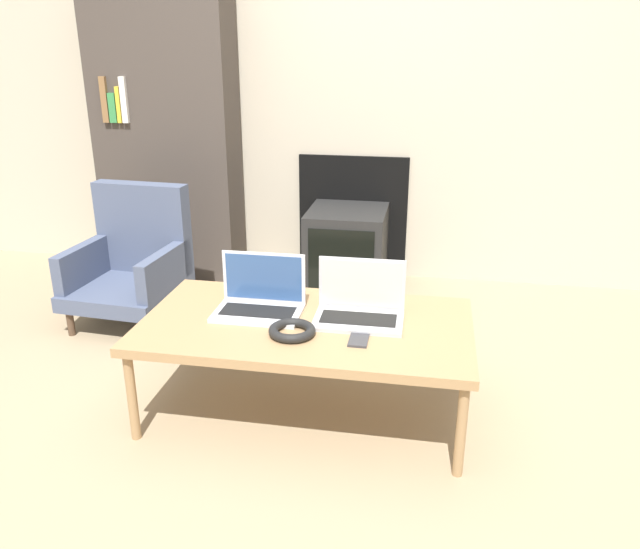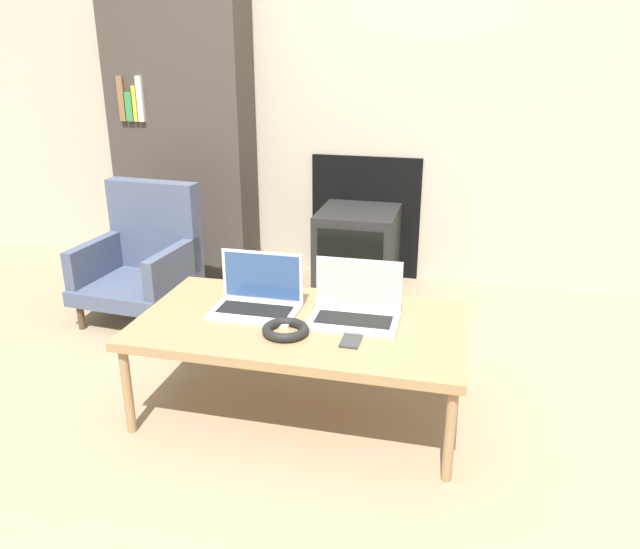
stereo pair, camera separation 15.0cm
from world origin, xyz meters
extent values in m
plane|color=#998466|center=(0.00, 0.00, 0.00)|extent=(14.00, 14.00, 0.00)
cube|color=#B7AD99|center=(0.00, 1.84, 1.30)|extent=(7.00, 0.06, 2.60)
cube|color=black|center=(-0.03, 1.80, 0.38)|extent=(0.67, 0.03, 0.75)
cube|color=#9E7A51|center=(0.00, 0.18, 0.37)|extent=(1.27, 0.70, 0.04)
cylinder|color=#9E7A51|center=(-0.59, -0.13, 0.18)|extent=(0.04, 0.04, 0.35)
cylinder|color=#9E7A51|center=(0.59, -0.13, 0.18)|extent=(0.04, 0.04, 0.35)
cylinder|color=#9E7A51|center=(-0.59, 0.49, 0.18)|extent=(0.04, 0.04, 0.35)
cylinder|color=#9E7A51|center=(0.59, 0.49, 0.18)|extent=(0.04, 0.04, 0.35)
cube|color=silver|center=(-0.20, 0.21, 0.40)|extent=(0.34, 0.22, 0.02)
cube|color=black|center=(-0.20, 0.21, 0.41)|extent=(0.29, 0.12, 0.00)
cube|color=silver|center=(-0.20, 0.31, 0.51)|extent=(0.34, 0.01, 0.21)
cube|color=#2D4C7F|center=(-0.20, 0.31, 0.51)|extent=(0.31, 0.01, 0.19)
cube|color=#B2B2B7|center=(0.20, 0.21, 0.40)|extent=(0.34, 0.22, 0.02)
cube|color=black|center=(0.20, 0.21, 0.41)|extent=(0.29, 0.12, 0.00)
cube|color=#B2B2B7|center=(0.20, 0.31, 0.51)|extent=(0.34, 0.01, 0.21)
cube|color=beige|center=(0.20, 0.31, 0.51)|extent=(0.31, 0.01, 0.19)
torus|color=black|center=(-0.03, 0.06, 0.41)|extent=(0.17, 0.17, 0.03)
cube|color=#333338|center=(0.22, 0.06, 0.40)|extent=(0.07, 0.13, 0.01)
cube|color=black|center=(-0.03, 1.55, 0.24)|extent=(0.45, 0.48, 0.48)
cube|color=black|center=(-0.03, 1.31, 0.24)|extent=(0.37, 0.01, 0.38)
cube|color=#47516B|center=(-1.10, 0.86, 0.17)|extent=(0.56, 0.58, 0.08)
cube|color=#47516B|center=(-1.09, 1.08, 0.45)|extent=(0.53, 0.14, 0.49)
cube|color=#47516B|center=(-1.33, 0.88, 0.31)|extent=(0.10, 0.49, 0.20)
cube|color=#47516B|center=(-0.87, 0.84, 0.31)|extent=(0.10, 0.49, 0.20)
cylinder|color=#4C3828|center=(-1.31, 0.64, 0.06)|extent=(0.04, 0.04, 0.13)
cylinder|color=#4C3828|center=(-0.89, 0.64, 0.06)|extent=(0.04, 0.04, 0.13)
cylinder|color=#4C3828|center=(-1.31, 1.08, 0.06)|extent=(0.04, 0.04, 0.13)
cylinder|color=#4C3828|center=(-0.89, 1.08, 0.06)|extent=(0.04, 0.04, 0.13)
cube|color=#3F3833|center=(-1.15, 1.64, 0.87)|extent=(0.84, 0.30, 1.75)
cube|color=brown|center=(-1.45, 1.48, 1.09)|extent=(0.04, 0.02, 0.26)
cube|color=#337F42|center=(-1.40, 1.48, 1.04)|extent=(0.04, 0.02, 0.17)
cube|color=gold|center=(-1.36, 1.48, 1.06)|extent=(0.02, 0.02, 0.20)
cube|color=silver|center=(-1.33, 1.48, 1.09)|extent=(0.04, 0.02, 0.26)
camera|label=1|loc=(0.45, -1.96, 1.40)|focal=35.00mm
camera|label=2|loc=(0.59, -1.93, 1.40)|focal=35.00mm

